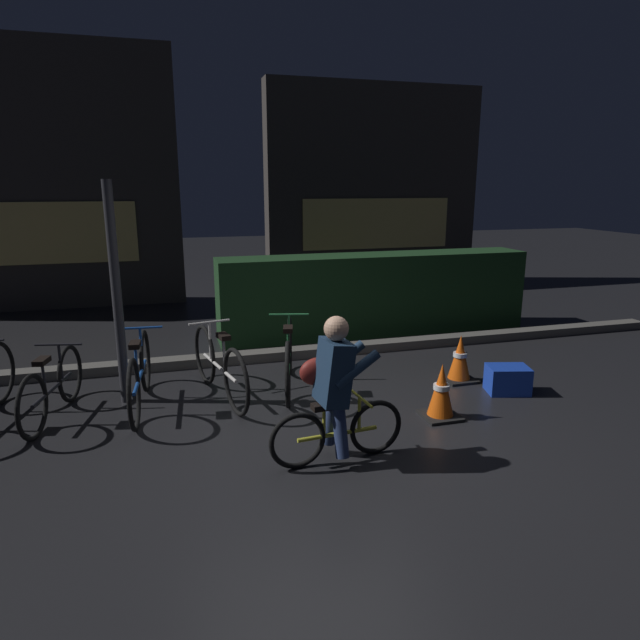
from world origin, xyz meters
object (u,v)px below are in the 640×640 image
(traffic_cone_near, at_px, (441,392))
(traffic_cone_far, at_px, (460,359))
(street_post, at_px, (117,295))
(blue_crate, at_px, (508,380))
(parked_bike_center_left, at_px, (140,375))
(parked_bike_right_mid, at_px, (289,357))
(parked_bike_center_right, at_px, (219,366))
(parked_bike_left_mid, at_px, (52,388))
(cyclist, at_px, (334,389))

(traffic_cone_near, bearing_deg, traffic_cone_far, 51.16)
(traffic_cone_near, distance_m, traffic_cone_far, 1.15)
(street_post, distance_m, blue_crate, 4.28)
(parked_bike_center_left, relative_size, parked_bike_right_mid, 1.01)
(street_post, distance_m, traffic_cone_far, 3.87)
(parked_bike_right_mid, bearing_deg, blue_crate, -95.36)
(parked_bike_center_right, relative_size, traffic_cone_near, 3.04)
(parked_bike_center_right, relative_size, blue_crate, 3.84)
(blue_crate, bearing_deg, parked_bike_right_mid, 160.67)
(parked_bike_left_mid, relative_size, blue_crate, 3.38)
(traffic_cone_near, bearing_deg, parked_bike_left_mid, 164.29)
(parked_bike_center_right, distance_m, parked_bike_right_mid, 0.78)
(parked_bike_center_left, xyz_separation_m, parked_bike_center_right, (0.81, 0.06, -0.00))
(parked_bike_left_mid, bearing_deg, blue_crate, -85.29)
(parked_bike_center_right, relative_size, cyclist, 1.36)
(parked_bike_center_left, bearing_deg, blue_crate, -95.30)
(parked_bike_left_mid, xyz_separation_m, parked_bike_right_mid, (2.41, 0.17, 0.04))
(parked_bike_left_mid, xyz_separation_m, traffic_cone_near, (3.67, -1.03, -0.05))
(parked_bike_center_right, relative_size, parked_bike_right_mid, 0.99)
(parked_bike_right_mid, distance_m, blue_crate, 2.44)
(parked_bike_right_mid, bearing_deg, cyclist, -166.61)
(traffic_cone_far, bearing_deg, traffic_cone_near, -128.84)
(parked_bike_left_mid, xyz_separation_m, traffic_cone_far, (4.39, -0.14, -0.05))
(traffic_cone_far, height_order, cyclist, cyclist)
(street_post, bearing_deg, parked_bike_left_mid, -157.40)
(parked_bike_right_mid, xyz_separation_m, traffic_cone_near, (1.26, -1.21, -0.10))
(street_post, xyz_separation_m, traffic_cone_near, (3.02, -1.30, -0.88))
(traffic_cone_far, relative_size, cyclist, 0.44)
(parked_bike_center_right, height_order, parked_bike_right_mid, parked_bike_right_mid)
(parked_bike_center_right, bearing_deg, traffic_cone_near, -131.55)
(traffic_cone_near, relative_size, cyclist, 0.45)
(street_post, distance_m, parked_bike_left_mid, 1.09)
(parked_bike_left_mid, height_order, parked_bike_center_left, parked_bike_center_left)
(parked_bike_center_left, relative_size, parked_bike_center_right, 1.02)
(parked_bike_left_mid, bearing_deg, street_post, -55.05)
(parked_bike_right_mid, distance_m, cyclist, 1.76)
(cyclist, bearing_deg, parked_bike_center_right, 109.41)
(traffic_cone_near, bearing_deg, street_post, 156.74)
(parked_bike_left_mid, relative_size, traffic_cone_near, 2.67)
(traffic_cone_near, bearing_deg, cyclist, -157.21)
(parked_bike_right_mid, bearing_deg, traffic_cone_near, -119.75)
(parked_bike_center_left, relative_size, blue_crate, 3.92)
(parked_bike_right_mid, height_order, cyclist, cyclist)
(parked_bike_left_mid, bearing_deg, parked_bike_center_right, -74.27)
(cyclist, bearing_deg, parked_bike_center_left, 129.29)
(blue_crate, bearing_deg, street_post, 167.50)
(parked_bike_center_left, xyz_separation_m, cyclist, (1.57, -1.60, 0.27))
(parked_bike_right_mid, bearing_deg, parked_bike_center_left, 109.10)
(parked_bike_right_mid, height_order, traffic_cone_near, parked_bike_right_mid)
(parked_bike_left_mid, height_order, cyclist, cyclist)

